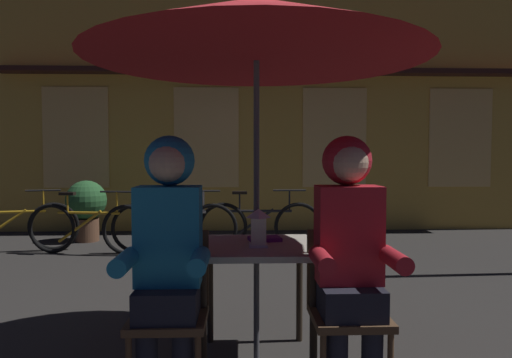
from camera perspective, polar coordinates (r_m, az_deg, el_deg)
The scene contains 14 objects.
cafe_table at distance 2.93m, azimuth 0.06°, elevation -10.00°, with size 0.72×0.72×0.74m.
patio_umbrella at distance 2.96m, azimuth 0.06°, elevation 17.92°, with size 2.10×2.10×2.31m.
lantern at distance 2.82m, azimuth 0.29°, elevation -5.89°, with size 0.11×0.11×0.23m.
chair_left at distance 2.64m, azimuth -10.48°, elevation -14.85°, with size 0.40×0.40×0.87m.
chair_right at distance 2.68m, azimuth 11.03°, elevation -14.61°, with size 0.40×0.40×0.87m.
person_left_hooded at distance 2.50m, azimuth -10.75°, elevation -7.42°, with size 0.45×0.56×1.40m.
person_right_hooded at distance 2.54m, azimuth 11.40°, elevation -7.27°, with size 0.45×0.56×1.40m.
shopfront_building at distance 8.46m, azimuth 1.70°, elevation 15.16°, with size 10.00×0.93×6.20m.
bicycle_nearest at distance 6.99m, azimuth -27.80°, elevation -5.22°, with size 1.65×0.43×0.84m.
bicycle_second at distance 6.48m, azimuth -19.91°, elevation -5.67°, with size 1.67×0.29×0.84m.
bicycle_third at distance 6.28m, azimuth -10.02°, elevation -5.82°, with size 1.68×0.08×0.84m.
bicycle_fourth at distance 6.30m, azimuth 0.56°, elevation -5.74°, with size 1.68×0.08×0.84m.
book at distance 3.03m, azimuth 1.08°, elevation -7.37°, with size 0.20×0.14×0.02m, color #661E7A.
potted_plant at distance 7.45m, azimuth -20.14°, elevation -3.05°, with size 0.60×0.60×0.92m.
Camera 1 is at (-0.10, -2.85, 1.29)m, focal length 32.53 mm.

